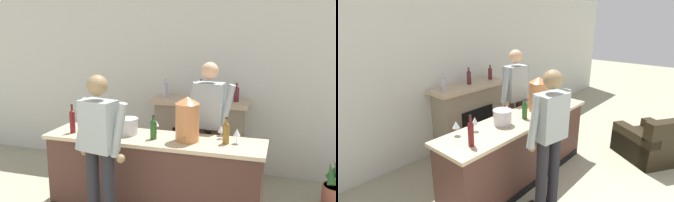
{
  "view_description": "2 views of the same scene",
  "coord_description": "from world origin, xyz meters",
  "views": [
    {
      "loc": [
        1.59,
        -1.37,
        2.24
      ],
      "look_at": [
        0.22,
        2.94,
        1.31
      ],
      "focal_mm": 40.0,
      "sensor_mm": 36.0,
      "label": 1
    },
    {
      "loc": [
        -2.48,
        0.48,
        2.26
      ],
      "look_at": [
        0.12,
        2.78,
        1.15
      ],
      "focal_mm": 28.0,
      "sensor_mm": 36.0,
      "label": 2
    }
  ],
  "objects": [
    {
      "name": "fireplace_stone",
      "position": [
        0.41,
        3.91,
        0.59
      ],
      "size": [
        1.43,
        0.52,
        1.45
      ],
      "color": "gray",
      "rests_on": "ground_plane"
    },
    {
      "name": "wine_glass_front_right",
      "position": [
        0.92,
        2.73,
        1.06
      ],
      "size": [
        0.07,
        0.07,
        0.16
      ],
      "color": "silver",
      "rests_on": "bar_counter"
    },
    {
      "name": "wine_glass_by_dispenser",
      "position": [
        -0.77,
        2.76,
        1.08
      ],
      "size": [
        0.08,
        0.08,
        0.18
      ],
      "color": "silver",
      "rests_on": "bar_counter"
    },
    {
      "name": "wine_glass_front_left",
      "position": [
        -0.55,
        2.69,
        1.08
      ],
      "size": [
        0.08,
        0.08,
        0.18
      ],
      "color": "silver",
      "rests_on": "bar_counter"
    },
    {
      "name": "wine_glass_back_row",
      "position": [
        0.12,
        2.77,
        1.05
      ],
      "size": [
        0.08,
        0.08,
        0.15
      ],
      "color": "silver",
      "rests_on": "bar_counter"
    },
    {
      "name": "wine_bottle_rose_blush",
      "position": [
        -0.83,
        2.44,
        1.1
      ],
      "size": [
        0.07,
        0.07,
        0.35
      ],
      "color": "#5B1518",
      "rests_on": "bar_counter"
    },
    {
      "name": "armchair_black",
      "position": [
        2.03,
        1.27,
        0.26
      ],
      "size": [
        1.13,
        1.15,
        0.79
      ],
      "color": "black",
      "rests_on": "ground_plane"
    },
    {
      "name": "wine_glass_mid_counter",
      "position": [
        1.12,
        2.61,
        1.07
      ],
      "size": [
        0.08,
        0.08,
        0.17
      ],
      "color": "silver",
      "rests_on": "bar_counter"
    },
    {
      "name": "wall_back_panel",
      "position": [
        0.0,
        4.17,
        1.38
      ],
      "size": [
        12.0,
        0.07,
        2.75
      ],
      "color": "silver",
      "rests_on": "ground_plane"
    },
    {
      "name": "copper_dispenser",
      "position": [
        0.57,
        2.55,
        1.2
      ],
      "size": [
        0.27,
        0.31,
        0.51
      ],
      "color": "#BA7241",
      "rests_on": "bar_counter"
    },
    {
      "name": "bar_counter",
      "position": [
        0.16,
        2.55,
        0.48
      ],
      "size": [
        2.58,
        0.64,
        0.95
      ],
      "color": "#4A2C24",
      "rests_on": "ground_plane"
    },
    {
      "name": "wine_bottle_cabernet_heavy",
      "position": [
        0.19,
        2.5,
        1.08
      ],
      "size": [
        0.07,
        0.07,
        0.28
      ],
      "color": "#214E1D",
      "rests_on": "bar_counter"
    },
    {
      "name": "wine_bottle_merlot_tall",
      "position": [
        1.0,
        2.58,
        1.08
      ],
      "size": [
        0.07,
        0.07,
        0.3
      ],
      "color": "brown",
      "rests_on": "bar_counter"
    },
    {
      "name": "potted_plant_corner",
      "position": [
        2.29,
        3.44,
        0.25
      ],
      "size": [
        0.35,
        0.39,
        0.67
      ],
      "color": "#A25946",
      "rests_on": "ground_plane"
    },
    {
      "name": "ice_bucket_steel",
      "position": [
        -0.17,
        2.59,
        1.05
      ],
      "size": [
        0.25,
        0.25,
        0.2
      ],
      "color": "silver",
      "rests_on": "bar_counter"
    },
    {
      "name": "person_bartender",
      "position": [
        0.71,
        3.1,
        1.0
      ],
      "size": [
        0.66,
        0.33,
        1.79
      ],
      "color": "brown",
      "rests_on": "ground_plane"
    },
    {
      "name": "person_customer",
      "position": [
        -0.17,
        1.88,
        0.97
      ],
      "size": [
        0.65,
        0.36,
        1.76
      ],
      "color": "black",
      "rests_on": "ground_plane"
    }
  ]
}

